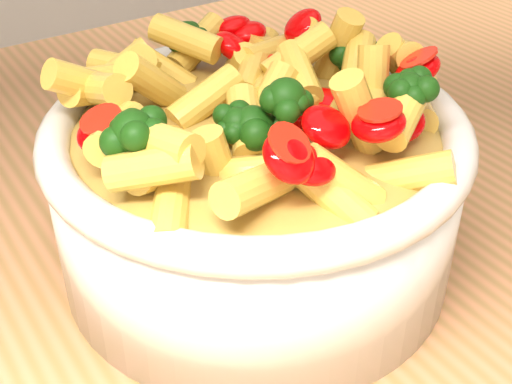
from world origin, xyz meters
TOP-DOWN VIEW (x-y plane):
  - table at (0.00, 0.00)m, footprint 1.20×0.80m
  - serving_bowl at (-0.11, -0.03)m, footprint 0.25×0.25m
  - pasta_salad at (-0.11, -0.03)m, footprint 0.20×0.20m

SIDE VIEW (x-z plane):
  - table at x=0.00m, z-range 0.35..1.25m
  - serving_bowl at x=-0.11m, z-range 0.90..1.01m
  - pasta_salad at x=-0.11m, z-range 1.00..1.04m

